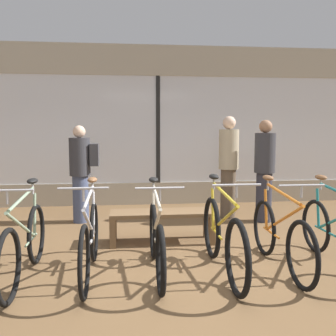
{
  "coord_description": "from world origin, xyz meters",
  "views": [
    {
      "loc": [
        -0.61,
        -3.96,
        1.56
      ],
      "look_at": [
        0.0,
        1.72,
        0.95
      ],
      "focal_mm": 40.0,
      "sensor_mm": 36.0,
      "label": 1
    }
  ],
  "objects_px": {
    "bicycle_center_left": "(156,240)",
    "customer_by_window": "(229,165)",
    "customer_near_rack": "(265,169)",
    "bicycle_right": "(280,236)",
    "bicycle_far_left": "(24,244)",
    "display_bench": "(162,217)",
    "bicycle_center_right": "(223,237)",
    "customer_mid_floor": "(81,171)",
    "bicycle_left": "(90,240)"
  },
  "relations": [
    {
      "from": "bicycle_center_left",
      "to": "customer_by_window",
      "type": "height_order",
      "value": "customer_by_window"
    },
    {
      "from": "customer_near_rack",
      "to": "bicycle_center_left",
      "type": "bearing_deg",
      "value": -133.43
    },
    {
      "from": "bicycle_right",
      "to": "bicycle_far_left",
      "type": "bearing_deg",
      "value": -179.82
    },
    {
      "from": "bicycle_center_left",
      "to": "display_bench",
      "type": "relative_size",
      "value": 1.2
    },
    {
      "from": "bicycle_far_left",
      "to": "bicycle_right",
      "type": "bearing_deg",
      "value": 0.18
    },
    {
      "from": "bicycle_center_left",
      "to": "display_bench",
      "type": "distance_m",
      "value": 1.1
    },
    {
      "from": "bicycle_center_right",
      "to": "customer_by_window",
      "type": "xyz_separation_m",
      "value": [
        0.72,
        2.45,
        0.53
      ]
    },
    {
      "from": "customer_by_window",
      "to": "customer_near_rack",
      "type": "bearing_deg",
      "value": -29.52
    },
    {
      "from": "customer_mid_floor",
      "to": "display_bench",
      "type": "bearing_deg",
      "value": -45.98
    },
    {
      "from": "customer_near_rack",
      "to": "customer_by_window",
      "type": "relative_size",
      "value": 0.96
    },
    {
      "from": "customer_mid_floor",
      "to": "customer_near_rack",
      "type": "bearing_deg",
      "value": -5.38
    },
    {
      "from": "bicycle_far_left",
      "to": "customer_by_window",
      "type": "bearing_deg",
      "value": 40.76
    },
    {
      "from": "bicycle_left",
      "to": "customer_mid_floor",
      "type": "relative_size",
      "value": 1.06
    },
    {
      "from": "customer_mid_floor",
      "to": "bicycle_right",
      "type": "bearing_deg",
      "value": -44.37
    },
    {
      "from": "bicycle_far_left",
      "to": "customer_by_window",
      "type": "xyz_separation_m",
      "value": [
        2.79,
        2.4,
        0.55
      ]
    },
    {
      "from": "bicycle_far_left",
      "to": "display_bench",
      "type": "height_order",
      "value": "bicycle_far_left"
    },
    {
      "from": "bicycle_center_right",
      "to": "bicycle_right",
      "type": "bearing_deg",
      "value": 4.6
    },
    {
      "from": "bicycle_far_left",
      "to": "customer_by_window",
      "type": "relative_size",
      "value": 0.97
    },
    {
      "from": "bicycle_left",
      "to": "display_bench",
      "type": "relative_size",
      "value": 1.21
    },
    {
      "from": "bicycle_center_right",
      "to": "customer_near_rack",
      "type": "relative_size",
      "value": 1.06
    },
    {
      "from": "customer_near_rack",
      "to": "customer_by_window",
      "type": "xyz_separation_m",
      "value": [
        -0.53,
        0.3,
        0.04
      ]
    },
    {
      "from": "bicycle_center_right",
      "to": "customer_mid_floor",
      "type": "distance_m",
      "value": 3.04
    },
    {
      "from": "bicycle_far_left",
      "to": "bicycle_left",
      "type": "bearing_deg",
      "value": 2.72
    },
    {
      "from": "bicycle_center_right",
      "to": "customer_near_rack",
      "type": "bearing_deg",
      "value": 59.68
    },
    {
      "from": "bicycle_center_right",
      "to": "customer_mid_floor",
      "type": "bearing_deg",
      "value": 125.98
    },
    {
      "from": "bicycle_right",
      "to": "customer_by_window",
      "type": "distance_m",
      "value": 2.45
    },
    {
      "from": "bicycle_center_right",
      "to": "customer_by_window",
      "type": "relative_size",
      "value": 1.02
    },
    {
      "from": "bicycle_far_left",
      "to": "customer_mid_floor",
      "type": "relative_size",
      "value": 1.07
    },
    {
      "from": "bicycle_right",
      "to": "customer_mid_floor",
      "type": "xyz_separation_m",
      "value": [
        -2.43,
        2.38,
        0.48
      ]
    },
    {
      "from": "bicycle_far_left",
      "to": "bicycle_right",
      "type": "xyz_separation_m",
      "value": [
        2.73,
        0.01,
        -0.0
      ]
    },
    {
      "from": "customer_by_window",
      "to": "bicycle_right",
      "type": "bearing_deg",
      "value": -91.42
    },
    {
      "from": "bicycle_left",
      "to": "bicycle_right",
      "type": "xyz_separation_m",
      "value": [
        2.07,
        -0.02,
        -0.01
      ]
    },
    {
      "from": "bicycle_center_right",
      "to": "customer_mid_floor",
      "type": "relative_size",
      "value": 1.12
    },
    {
      "from": "customer_by_window",
      "to": "display_bench",
      "type": "bearing_deg",
      "value": -134.85
    },
    {
      "from": "bicycle_left",
      "to": "customer_by_window",
      "type": "distance_m",
      "value": 3.23
    },
    {
      "from": "bicycle_center_right",
      "to": "bicycle_right",
      "type": "distance_m",
      "value": 0.67
    },
    {
      "from": "bicycle_center_left",
      "to": "bicycle_right",
      "type": "bearing_deg",
      "value": -0.96
    },
    {
      "from": "display_bench",
      "to": "customer_by_window",
      "type": "distance_m",
      "value": 1.89
    },
    {
      "from": "bicycle_center_left",
      "to": "bicycle_center_right",
      "type": "height_order",
      "value": "bicycle_center_right"
    },
    {
      "from": "bicycle_left",
      "to": "customer_by_window",
      "type": "relative_size",
      "value": 0.96
    },
    {
      "from": "bicycle_center_left",
      "to": "display_bench",
      "type": "bearing_deg",
      "value": 81.75
    },
    {
      "from": "bicycle_center_left",
      "to": "customer_mid_floor",
      "type": "xyz_separation_m",
      "value": [
        -1.06,
        2.35,
        0.49
      ]
    },
    {
      "from": "customer_by_window",
      "to": "customer_mid_floor",
      "type": "xyz_separation_m",
      "value": [
        -2.49,
        -0.02,
        -0.07
      ]
    },
    {
      "from": "bicycle_left",
      "to": "bicycle_center_left",
      "type": "bearing_deg",
      "value": 0.01
    },
    {
      "from": "customer_by_window",
      "to": "bicycle_left",
      "type": "bearing_deg",
      "value": -131.93
    },
    {
      "from": "bicycle_center_left",
      "to": "customer_by_window",
      "type": "relative_size",
      "value": 0.95
    },
    {
      "from": "bicycle_center_right",
      "to": "display_bench",
      "type": "distance_m",
      "value": 1.29
    },
    {
      "from": "bicycle_center_left",
      "to": "customer_near_rack",
      "type": "relative_size",
      "value": 0.99
    },
    {
      "from": "bicycle_left",
      "to": "bicycle_center_right",
      "type": "xyz_separation_m",
      "value": [
        1.4,
        -0.08,
        0.01
      ]
    },
    {
      "from": "bicycle_left",
      "to": "bicycle_right",
      "type": "bearing_deg",
      "value": -0.63
    }
  ]
}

